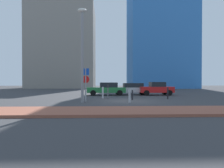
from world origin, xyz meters
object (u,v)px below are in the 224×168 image
Objects in this scene: traffic_bollard_mid at (168,93)px; traffic_bollard_near at (132,95)px; street_lamp at (82,47)px; parked_car_red at (156,89)px; parked_car_silver at (132,89)px; parked_car_green at (107,89)px; traffic_bollard_edge at (130,96)px; parking_sign_post at (86,80)px; parking_meter at (108,90)px; traffic_bollard_far at (103,93)px.

traffic_bollard_near is at bearing -166.25° from traffic_bollard_mid.
street_lamp is at bearing -160.38° from traffic_bollard_mid.
parked_car_silver is at bearing 167.21° from parked_car_red.
parked_car_green is at bearing 76.40° from street_lamp.
parked_car_silver is 1.08× the size of parked_car_red.
parked_car_green reaches higher than traffic_bollard_near.
parked_car_green is 5.88m from parked_car_red.
parked_car_silver is 9.21m from traffic_bollard_edge.
parked_car_red is 5.55m from traffic_bollard_mid.
parking_sign_post is 7.66m from traffic_bollard_mid.
street_lamp is 6.63× the size of traffic_bollard_mid.
parking_sign_post is at bearing -121.14° from parked_car_silver.
traffic_bollard_edge is at bearing -143.10° from traffic_bollard_mid.
parked_car_red is 11.90m from street_lamp.
parked_car_green is 7.66m from parking_sign_post.
traffic_bollard_mid is (3.39, 0.83, 0.11)m from traffic_bollard_near.
parked_car_silver is 6.91m from parking_meter.
parking_meter is at bearing 43.99° from parking_sign_post.
parked_car_green is at bearing 76.23° from parking_sign_post.
parked_car_green is 7.85m from traffic_bollard_mid.
parking_sign_post reaches higher than traffic_bollard_edge.
street_lamp is (-0.19, -0.86, 2.55)m from parking_sign_post.
traffic_bollard_mid is 1.11× the size of traffic_bollard_edge.
traffic_bollard_mid is at bearing 13.95° from parking_sign_post.
parked_car_red is 4.49× the size of traffic_bollard_near.
parked_car_green is 3.38× the size of parking_meter.
traffic_bollard_near is (3.96, 1.00, -1.27)m from parking_sign_post.
parked_car_silver is at bearing 82.87° from traffic_bollard_near.
parking_sign_post is 3.48m from traffic_bollard_far.
traffic_bollard_mid is at bearing -67.89° from parked_car_silver.
street_lamp is (-5.03, -8.87, 3.51)m from parked_car_silver.
parked_car_red reaches higher than parked_car_silver.
traffic_bollard_edge is (-3.89, -2.92, -0.06)m from traffic_bollard_mid.
street_lamp reaches higher than parking_meter.
parking_sign_post reaches higher than traffic_bollard_far.
parked_car_red is 2.95× the size of parking_meter.
street_lamp reaches higher than traffic_bollard_near.
street_lamp is (-2.03, -2.64, 3.39)m from parking_meter.
street_lamp is at bearing -102.20° from parking_sign_post.
parking_sign_post is at bearing 162.48° from traffic_bollard_edge.
parked_car_silver is at bearing 58.86° from parking_sign_post.
parked_car_red is 4.02× the size of traffic_bollard_edge.
traffic_bollard_far is at bearing 111.68° from parking_meter.
traffic_bollard_far is (1.56, 3.84, -3.71)m from street_lamp.
parked_car_silver is 3.91× the size of traffic_bollard_mid.
parked_car_red is 10.68m from parking_sign_post.
traffic_bollard_near is 0.80× the size of traffic_bollard_mid.
parking_sign_post is 2.03× the size of parking_meter.
parked_car_silver is 10.78m from street_lamp.
parked_car_green is 6.75m from traffic_bollard_near.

